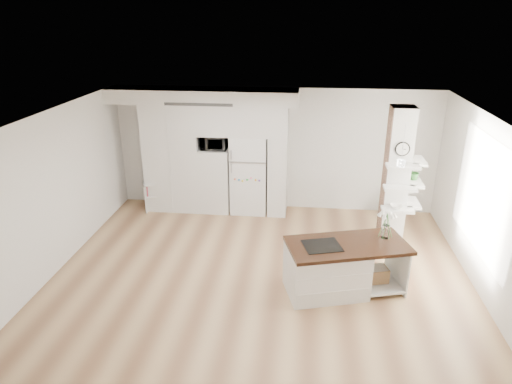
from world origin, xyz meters
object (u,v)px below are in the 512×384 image
Objects in this scene: kitchen_island at (333,267)px; floor_plant_a at (369,255)px; refrigerator at (249,174)px; bookshelf at (158,197)px.

floor_plant_a is at bearing 32.71° from kitchen_island.
bookshelf is at bearing -175.11° from refrigerator.
kitchen_island is 1.00m from floor_plant_a.
refrigerator is 0.86× the size of kitchen_island.
kitchen_island is at bearing -60.41° from refrigerator.
refrigerator reaches higher than kitchen_island.
bookshelf is at bearing 154.55° from floor_plant_a.
floor_plant_a is at bearing -47.35° from bookshelf.
refrigerator is 3.27× the size of floor_plant_a.
refrigerator is at bearing -17.02° from bookshelf.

